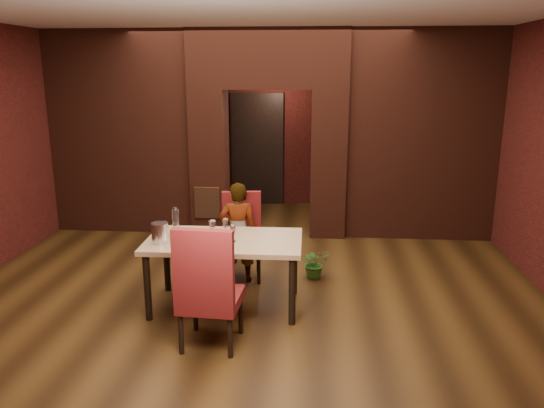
{
  "coord_description": "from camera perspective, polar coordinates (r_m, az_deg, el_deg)",
  "views": [
    {
      "loc": [
        0.77,
        -6.29,
        2.61
      ],
      "look_at": [
        0.23,
        0.0,
        0.99
      ],
      "focal_mm": 35.0,
      "sensor_mm": 36.0,
      "label": 1
    }
  ],
  "objects": [
    {
      "name": "rear_door",
      "position": [
        10.42,
        -1.59,
        5.76
      ],
      "size": [
        0.9,
        0.08,
        2.1
      ],
      "primitive_type": "cube",
      "color": "black",
      "rests_on": "ground"
    },
    {
      "name": "wall_front",
      "position": [
        2.62,
        -12.7,
        -8.62
      ],
      "size": [
        7.0,
        0.04,
        3.2
      ],
      "primitive_type": "cube",
      "color": "maroon",
      "rests_on": "ground"
    },
    {
      "name": "potted_plant",
      "position": [
        6.82,
        4.64,
        -6.35
      ],
      "size": [
        0.43,
        0.4,
        0.4
      ],
      "primitive_type": "imported",
      "rotation": [
        0.0,
        0.0,
        0.27
      ],
      "color": "#2E631F",
      "rests_on": "ground"
    },
    {
      "name": "wine_glass_a",
      "position": [
        5.85,
        -6.43,
        -2.74
      ],
      "size": [
        0.08,
        0.08,
        0.2
      ],
      "primitive_type": null,
      "color": "white",
      "rests_on": "dining_table"
    },
    {
      "name": "chair_near",
      "position": [
        5.13,
        -6.61,
        -8.59
      ],
      "size": [
        0.59,
        0.59,
        1.23
      ],
      "primitive_type": "cube",
      "rotation": [
        0.0,
        0.0,
        3.08
      ],
      "color": "maroon",
      "rests_on": "ground"
    },
    {
      "name": "pillar_right",
      "position": [
        8.42,
        6.1,
        4.32
      ],
      "size": [
        0.55,
        0.55,
        2.3
      ],
      "primitive_type": "cube",
      "color": "maroon",
      "rests_on": "ground"
    },
    {
      "name": "chair_far",
      "position": [
        6.69,
        -3.27,
        -3.6
      ],
      "size": [
        0.56,
        0.56,
        1.09
      ],
      "primitive_type": "cube",
      "rotation": [
        0.0,
        0.0,
        0.13
      ],
      "color": "maroon",
      "rests_on": "ground"
    },
    {
      "name": "tasting_sheet",
      "position": [
        5.68,
        -8.9,
        -4.41
      ],
      "size": [
        0.3,
        0.24,
        0.0
      ],
      "primitive_type": "cube",
      "rotation": [
        0.0,
        0.0,
        0.17
      ],
      "color": "white",
      "rests_on": "dining_table"
    },
    {
      "name": "water_bottle",
      "position": [
        5.96,
        -10.32,
        -1.9
      ],
      "size": [
        0.08,
        0.08,
        0.33
      ],
      "primitive_type": "cylinder",
      "color": "silver",
      "rests_on": "dining_table"
    },
    {
      "name": "rear_door_frame",
      "position": [
        10.38,
        -1.61,
        5.72
      ],
      "size": [
        1.02,
        0.04,
        2.22
      ],
      "primitive_type": "cube",
      "color": "black",
      "rests_on": "ground"
    },
    {
      "name": "dining_table",
      "position": [
        5.98,
        -5.09,
        -7.4
      ],
      "size": [
        1.71,
        0.98,
        0.79
      ],
      "primitive_type": "cube",
      "rotation": [
        0.0,
        0.0,
        0.02
      ],
      "color": "tan",
      "rests_on": "ground"
    },
    {
      "name": "wing_wall_left",
      "position": [
        8.92,
        -15.8,
        7.34
      ],
      "size": [
        2.28,
        0.35,
        3.2
      ],
      "primitive_type": "cube",
      "color": "maroon",
      "rests_on": "ground"
    },
    {
      "name": "wine_bucket",
      "position": [
        5.79,
        -11.96,
        -3.06
      ],
      "size": [
        0.18,
        0.18,
        0.22
      ],
      "primitive_type": "cylinder",
      "color": "silver",
      "rests_on": "dining_table"
    },
    {
      "name": "lintel",
      "position": [
        8.33,
        -0.39,
        15.34
      ],
      "size": [
        2.45,
        0.55,
        0.9
      ],
      "primitive_type": "cube",
      "color": "maroon",
      "rests_on": "ground"
    },
    {
      "name": "floor",
      "position": [
        6.85,
        -1.91,
        -8.0
      ],
      "size": [
        8.0,
        8.0,
        0.0
      ],
      "primitive_type": "plane",
      "color": "#402810",
      "rests_on": "ground"
    },
    {
      "name": "vent_panel",
      "position": [
        8.43,
        -6.99,
        0.14
      ],
      "size": [
        0.4,
        0.03,
        0.5
      ],
      "primitive_type": "cube",
      "color": "brown",
      "rests_on": "ground"
    },
    {
      "name": "wall_back",
      "position": [
        10.37,
        0.65,
        8.79
      ],
      "size": [
        7.0,
        0.04,
        3.2
      ],
      "primitive_type": "cube",
      "color": "maroon",
      "rests_on": "ground"
    },
    {
      "name": "wine_glass_b",
      "position": [
        5.95,
        -5.04,
        -2.49
      ],
      "size": [
        0.08,
        0.08,
        0.19
      ],
      "primitive_type": null,
      "color": "silver",
      "rests_on": "dining_table"
    },
    {
      "name": "person_seated",
      "position": [
        6.59,
        -3.68,
        -3.08
      ],
      "size": [
        0.5,
        0.36,
        1.27
      ],
      "primitive_type": "imported",
      "rotation": [
        0.0,
        0.0,
        3.26
      ],
      "color": "white",
      "rests_on": "ground"
    },
    {
      "name": "wine_glass_c",
      "position": [
        5.72,
        -4.22,
        -3.2
      ],
      "size": [
        0.07,
        0.07,
        0.18
      ],
      "primitive_type": null,
      "color": "white",
      "rests_on": "dining_table"
    },
    {
      "name": "pillar_left",
      "position": [
        8.59,
        -6.71,
        4.5
      ],
      "size": [
        0.55,
        0.55,
        2.3
      ],
      "primitive_type": "cube",
      "color": "maroon",
      "rests_on": "ground"
    },
    {
      "name": "ceiling",
      "position": [
        6.37,
        -2.16,
        19.7
      ],
      "size": [
        7.0,
        8.0,
        0.04
      ],
      "primitive_type": "cube",
      "color": "silver",
      "rests_on": "ground"
    },
    {
      "name": "wing_wall_right",
      "position": [
        8.5,
        15.81,
        7.02
      ],
      "size": [
        2.28,
        0.35,
        3.2
      ],
      "primitive_type": "cube",
      "color": "maroon",
      "rests_on": "ground"
    }
  ]
}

